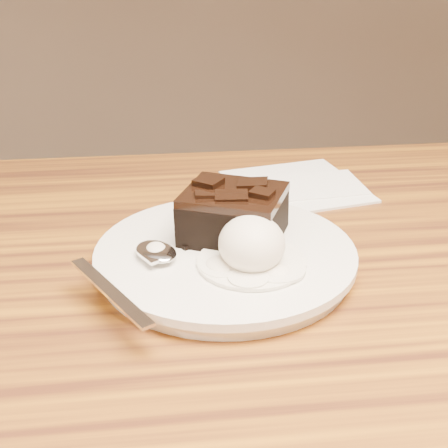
{
  "coord_description": "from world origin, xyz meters",
  "views": [
    {
      "loc": [
        -0.12,
        -0.42,
        1.03
      ],
      "look_at": [
        -0.06,
        0.09,
        0.79
      ],
      "focal_mm": 49.49,
      "sensor_mm": 36.0,
      "label": 1
    }
  ],
  "objects": [
    {
      "name": "melt_puddle",
      "position": [
        -0.04,
        0.04,
        0.77
      ],
      "size": [
        0.1,
        0.1,
        0.0
      ],
      "primitive_type": "cylinder",
      "color": "white",
      "rests_on": "plate"
    },
    {
      "name": "crumb_a",
      "position": [
        -0.1,
        0.08,
        0.77
      ],
      "size": [
        0.01,
        0.01,
        0.0
      ],
      "primitive_type": "cube",
      "rotation": [
        0.0,
        0.0,
        0.58
      ],
      "color": "black",
      "rests_on": "plate"
    },
    {
      "name": "ice_cream_scoop",
      "position": [
        -0.04,
        0.04,
        0.79
      ],
      "size": [
        0.06,
        0.06,
        0.05
      ],
      "primitive_type": "ellipsoid",
      "color": "white",
      "rests_on": "plate"
    },
    {
      "name": "brownie",
      "position": [
        -0.05,
        0.1,
        0.79
      ],
      "size": [
        0.11,
        0.11,
        0.04
      ],
      "primitive_type": "cube",
      "rotation": [
        0.0,
        0.0,
        -0.42
      ],
      "color": "black",
      "rests_on": "plate"
    },
    {
      "name": "napkin",
      "position": [
        0.05,
        0.26,
        0.75
      ],
      "size": [
        0.17,
        0.17,
        0.01
      ],
      "primitive_type": "cube",
      "rotation": [
        0.0,
        0.0,
        0.2
      ],
      "color": "white",
      "rests_on": "dining_table"
    },
    {
      "name": "plate",
      "position": [
        -0.06,
        0.08,
        0.76
      ],
      "size": [
        0.24,
        0.24,
        0.02
      ],
      "primitive_type": "cylinder",
      "color": "silver",
      "rests_on": "dining_table"
    },
    {
      "name": "crumb_b",
      "position": [
        -0.03,
        0.01,
        0.77
      ],
      "size": [
        0.01,
        0.01,
        0.0
      ],
      "primitive_type": "cube",
      "rotation": [
        0.0,
        0.0,
        0.26
      ],
      "color": "black",
      "rests_on": "plate"
    },
    {
      "name": "spoon",
      "position": [
        -0.12,
        0.06,
        0.77
      ],
      "size": [
        0.12,
        0.17,
        0.01
      ],
      "primitive_type": null,
      "rotation": [
        0.0,
        0.0,
        0.52
      ],
      "color": "silver",
      "rests_on": "plate"
    }
  ]
}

